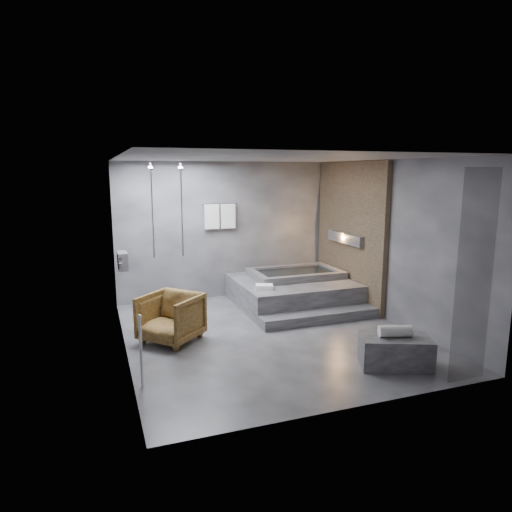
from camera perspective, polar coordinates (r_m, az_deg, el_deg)
name	(u,v)px	position (r m, az deg, el deg)	size (l,w,h in m)	color
room	(288,225)	(7.48, 3.97, 3.83)	(5.00, 5.04, 2.82)	#313134
tub_deck	(292,292)	(9.11, 4.56, -4.47)	(2.20, 2.00, 0.50)	#373739
tub_step	(320,317)	(8.14, 8.00, -7.55)	(2.20, 0.36, 0.18)	#373739
concrete_bench	(395,352)	(6.55, 17.03, -11.37)	(0.92, 0.51, 0.42)	#323234
driftwood_chair	(171,318)	(7.22, -10.61, -7.59)	(0.80, 0.83, 0.75)	#412A10
rolled_towel	(395,331)	(6.46, 17.03, -8.96)	(0.16, 0.16, 0.44)	silver
deck_towel	(264,287)	(8.28, 1.06, -3.87)	(0.31, 0.22, 0.08)	white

